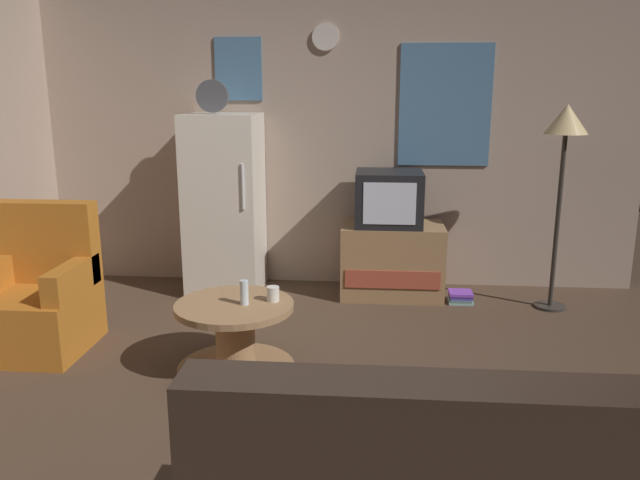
{
  "coord_description": "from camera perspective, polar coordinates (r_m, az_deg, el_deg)",
  "views": [
    {
      "loc": [
        0.35,
        -3.05,
        1.72
      ],
      "look_at": [
        0.02,
        0.9,
        0.75
      ],
      "focal_mm": 35.47,
      "sensor_mm": 36.0,
      "label": 1
    }
  ],
  "objects": [
    {
      "name": "fridge",
      "position": [
        5.37,
        -8.59,
        3.24
      ],
      "size": [
        0.6,
        0.62,
        1.77
      ],
      "color": "silver",
      "rests_on": "ground_plane"
    },
    {
      "name": "book_stack",
      "position": [
        5.29,
        12.55,
        -5.04
      ],
      "size": [
        0.2,
        0.17,
        0.09
      ],
      "color": "#91BFBE",
      "rests_on": "ground_plane"
    },
    {
      "name": "ground_plane",
      "position": [
        3.52,
        -1.52,
        -15.52
      ],
      "size": [
        12.0,
        12.0,
        0.0
      ],
      "primitive_type": "plane",
      "color": "#4C3828"
    },
    {
      "name": "crt_tv",
      "position": [
        5.2,
        6.23,
        3.77
      ],
      "size": [
        0.54,
        0.51,
        0.44
      ],
      "color": "black",
      "rests_on": "tv_stand"
    },
    {
      "name": "standing_lamp",
      "position": [
        5.12,
        21.26,
        8.78
      ],
      "size": [
        0.32,
        0.32,
        1.59
      ],
      "color": "#332D28",
      "rests_on": "ground_plane"
    },
    {
      "name": "mug_ceramic_white",
      "position": [
        3.86,
        -4.26,
        -4.87
      ],
      "size": [
        0.08,
        0.08,
        0.09
      ],
      "primitive_type": "cylinder",
      "color": "silver",
      "rests_on": "coffee_table"
    },
    {
      "name": "wine_glass",
      "position": [
        3.8,
        -6.85,
        -4.73
      ],
      "size": [
        0.05,
        0.05,
        0.15
      ],
      "primitive_type": "cylinder",
      "color": "silver",
      "rests_on": "coffee_table"
    },
    {
      "name": "armchair",
      "position": [
        4.63,
        -24.13,
        -4.86
      ],
      "size": [
        0.68,
        0.68,
        0.96
      ],
      "color": "#B2661E",
      "rests_on": "ground_plane"
    },
    {
      "name": "coffee_table",
      "position": [
        3.94,
        -7.65,
        -8.73
      ],
      "size": [
        0.72,
        0.72,
        0.45
      ],
      "color": "#9E754C",
      "rests_on": "ground_plane"
    },
    {
      "name": "tv_stand",
      "position": [
        5.32,
        6.51,
        -1.81
      ],
      "size": [
        0.84,
        0.53,
        0.61
      ],
      "color": "#9E754C",
      "rests_on": "ground_plane"
    },
    {
      "name": "wall_with_art",
      "position": [
        5.52,
        1.26,
        9.49
      ],
      "size": [
        5.2,
        0.12,
        2.61
      ],
      "color": "tan",
      "rests_on": "ground_plane"
    }
  ]
}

